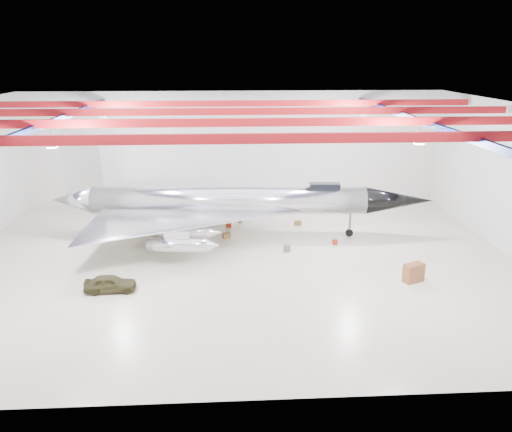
{
  "coord_description": "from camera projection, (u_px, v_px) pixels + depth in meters",
  "views": [
    {
      "loc": [
        -0.61,
        -33.04,
        14.3
      ],
      "look_at": [
        1.37,
        2.0,
        2.87
      ],
      "focal_mm": 35.0,
      "sensor_mm": 36.0,
      "label": 1
    }
  ],
  "objects": [
    {
      "name": "desk",
      "position": [
        414.0,
        273.0,
        32.7
      ],
      "size": [
        1.52,
        1.19,
        1.25
      ],
      "primitive_type": "cube",
      "rotation": [
        0.0,
        0.0,
        0.43
      ],
      "color": "brown",
      "rests_on": "floor"
    },
    {
      "name": "tool_chest",
      "position": [
        335.0,
        242.0,
        39.27
      ],
      "size": [
        0.44,
        0.44,
        0.39
      ],
      "primitive_type": "cylinder",
      "rotation": [
        0.0,
        0.0,
        0.03
      ],
      "color": "maroon",
      "rests_on": "floor"
    },
    {
      "name": "spares_box",
      "position": [
        240.0,
        221.0,
        44.31
      ],
      "size": [
        0.43,
        0.43,
        0.35
      ],
      "primitive_type": "cylinder",
      "rotation": [
        0.0,
        0.0,
        0.11
      ],
      "color": "#59595B",
      "rests_on": "floor"
    },
    {
      "name": "jet_aircraft",
      "position": [
        228.0,
        204.0,
        40.24
      ],
      "size": [
        30.81,
        18.62,
        8.4
      ],
      "rotation": [
        0.0,
        0.0,
        -0.06
      ],
      "color": "silver",
      "rests_on": "floor"
    },
    {
      "name": "toolbox_red",
      "position": [
        229.0,
        225.0,
        43.19
      ],
      "size": [
        0.49,
        0.4,
        0.34
      ],
      "primitive_type": "cube",
      "rotation": [
        0.0,
        0.0,
        0.02
      ],
      "color": "maroon",
      "rests_on": "floor"
    },
    {
      "name": "jeep",
      "position": [
        110.0,
        283.0,
        31.36
      ],
      "size": [
        3.27,
        1.45,
        1.09
      ],
      "primitive_type": "imported",
      "rotation": [
        0.0,
        0.0,
        1.62
      ],
      "color": "#36341B",
      "rests_on": "floor"
    },
    {
      "name": "parts_bin",
      "position": [
        298.0,
        223.0,
        43.66
      ],
      "size": [
        0.58,
        0.49,
        0.38
      ],
      "primitive_type": "cube",
      "rotation": [
        0.0,
        0.0,
        0.11
      ],
      "color": "olive",
      "rests_on": "floor"
    },
    {
      "name": "ceiling",
      "position": [
        237.0,
        107.0,
        32.42
      ],
      "size": [
        40.0,
        40.0,
        0.0
      ],
      "primitive_type": "plane",
      "rotation": [
        3.14,
        0.0,
        0.0
      ],
      "color": "#0A0F38",
      "rests_on": "wall_back"
    },
    {
      "name": "crate_small",
      "position": [
        178.0,
        233.0,
        41.35
      ],
      "size": [
        0.46,
        0.4,
        0.28
      ],
      "primitive_type": "cube",
      "rotation": [
        0.0,
        0.0,
        0.23
      ],
      "color": "#59595B",
      "rests_on": "floor"
    },
    {
      "name": "oil_barrel",
      "position": [
        226.0,
        235.0,
        40.63
      ],
      "size": [
        0.72,
        0.65,
        0.42
      ],
      "primitive_type": "cube",
      "rotation": [
        0.0,
        0.0,
        0.33
      ],
      "color": "olive",
      "rests_on": "floor"
    },
    {
      "name": "wall_back",
      "position": [
        234.0,
        149.0,
        48.37
      ],
      "size": [
        40.0,
        0.0,
        40.0
      ],
      "primitive_type": "plane",
      "rotation": [
        1.57,
        0.0,
        0.0
      ],
      "color": "silver",
      "rests_on": "floor"
    },
    {
      "name": "floor",
      "position": [
        239.0,
        263.0,
        35.83
      ],
      "size": [
        40.0,
        40.0,
        0.0
      ],
      "primitive_type": "plane",
      "color": "beige",
      "rests_on": "ground"
    },
    {
      "name": "ceiling_structure",
      "position": [
        237.0,
        118.0,
        32.63
      ],
      "size": [
        39.5,
        29.5,
        1.08
      ],
      "color": "maroon",
      "rests_on": "ceiling"
    },
    {
      "name": "engine_drum",
      "position": [
        287.0,
        249.0,
        37.81
      ],
      "size": [
        0.62,
        0.62,
        0.47
      ],
      "primitive_type": "cylinder",
      "rotation": [
        0.0,
        0.0,
        -0.22
      ],
      "color": "#59595B",
      "rests_on": "floor"
    }
  ]
}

